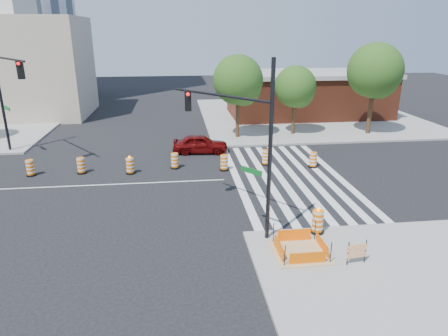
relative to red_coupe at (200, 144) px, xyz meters
The scene contains 22 objects.
ground 8.37m from the red_coupe, 135.37° to the right, with size 120.00×120.00×0.00m, color black.
sidewalk_ne 17.13m from the red_coupe, 45.18° to the left, with size 22.00×22.00×0.15m, color gray.
crosswalk_east 7.74m from the red_coupe, 49.45° to the right, with size 6.75×13.50×0.01m.
lane_centerline 8.37m from the red_coupe, 135.37° to the right, with size 14.00×0.12×0.01m, color silver.
excavation_pit 15.18m from the red_coupe, 78.35° to the right, with size 2.20×2.20×0.90m.
brick_storefront 17.19m from the red_coupe, 45.18° to the left, with size 16.50×8.50×4.60m.
beige_midrise 24.51m from the red_coupe, 138.02° to the left, with size 14.00×10.00×10.00m, color tan.
red_coupe is the anchor object (origin of this frame).
signal_pole_se 12.95m from the red_coupe, 85.47° to the right, with size 3.79×4.42×7.53m.
signal_pole_nw 13.93m from the red_coupe, behind, with size 3.98×5.44×8.72m.
pit_drum 13.99m from the red_coupe, 72.12° to the right, with size 0.62×0.62×1.21m.
barricade 16.65m from the red_coupe, 72.79° to the right, with size 0.83×0.14×0.98m.
tree_north_c 6.46m from the red_coupe, 48.48° to the left, with size 4.05×4.05×6.88m.
tree_north_d 9.97m from the red_coupe, 27.61° to the left, with size 3.48×3.48×5.92m.
tree_north_e 16.03m from the red_coupe, 14.15° to the left, with size 4.56×4.56×7.75m.
median_drum_2 11.47m from the red_coupe, 161.19° to the right, with size 0.60×0.60×1.02m.
median_drum_3 8.60m from the red_coupe, 155.12° to the right, with size 0.60×0.60×1.02m.
median_drum_4 6.22m from the red_coupe, 139.37° to the right, with size 0.60×0.60×1.18m.
median_drum_5 3.85m from the red_coupe, 119.58° to the right, with size 0.60×0.60×1.02m.
median_drum_6 4.32m from the red_coupe, 72.82° to the right, with size 0.60×0.60×1.02m.
median_drum_7 5.37m from the red_coupe, 38.29° to the right, with size 0.60×0.60×1.02m.
median_drum_8 8.36m from the red_coupe, 30.49° to the right, with size 0.60×0.60×1.02m.
Camera 1 is at (4.26, -22.62, 8.61)m, focal length 32.00 mm.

